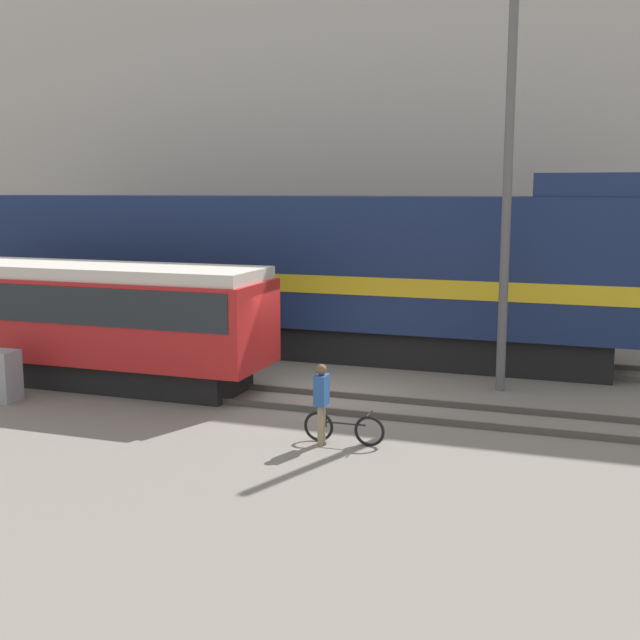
{
  "coord_description": "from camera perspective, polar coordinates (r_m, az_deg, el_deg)",
  "views": [
    {
      "loc": [
        6.14,
        -17.78,
        4.91
      ],
      "look_at": [
        -0.15,
        0.13,
        1.8
      ],
      "focal_mm": 45.0,
      "sensor_mm": 36.0,
      "label": 1
    }
  ],
  "objects": [
    {
      "name": "ground_plane",
      "position": [
        19.44,
        0.3,
        -5.32
      ],
      "size": [
        120.0,
        120.0,
        0.0
      ],
      "primitive_type": "plane",
      "color": "slate"
    },
    {
      "name": "track_near",
      "position": [
        18.63,
        -0.58,
        -5.75
      ],
      "size": [
        60.0,
        1.5,
        0.14
      ],
      "color": "#47423D",
      "rests_on": "ground"
    },
    {
      "name": "track_far",
      "position": [
        23.65,
        3.89,
        -2.53
      ],
      "size": [
        60.0,
        1.51,
        0.14
      ],
      "color": "#47423D",
      "rests_on": "ground"
    },
    {
      "name": "streetcar",
      "position": [
        21.42,
        -17.48,
        0.36
      ],
      "size": [
        10.67,
        2.54,
        3.05
      ],
      "color": "black",
      "rests_on": "ground"
    },
    {
      "name": "freight_locomotive",
      "position": [
        24.25,
        -2.93,
        3.51
      ],
      "size": [
        21.2,
        3.04,
        5.31
      ],
      "color": "black",
      "rests_on": "ground"
    },
    {
      "name": "building_backdrop",
      "position": [
        32.1,
        8.51,
        13.8
      ],
      "size": [
        48.72,
        6.0,
        14.97
      ],
      "color": "#B7B2A8",
      "rests_on": "ground"
    },
    {
      "name": "signal_box",
      "position": [
        20.16,
        -21.66,
        -3.71
      ],
      "size": [
        0.7,
        0.6,
        1.2
      ],
      "color": "gray",
      "rests_on": "ground"
    },
    {
      "name": "person",
      "position": [
        15.53,
        0.1,
        -5.44
      ],
      "size": [
        0.23,
        0.36,
        1.59
      ],
      "color": "#8C7A5B",
      "rests_on": "ground"
    },
    {
      "name": "bicycle",
      "position": [
        15.73,
        1.7,
        -7.72
      ],
      "size": [
        1.63,
        0.44,
        0.67
      ],
      "color": "black",
      "rests_on": "ground"
    },
    {
      "name": "utility_pole_left",
      "position": [
        19.74,
        13.14,
        8.14
      ],
      "size": [
        0.22,
        0.22,
        9.19
      ],
      "color": "#595959",
      "rests_on": "ground"
    }
  ]
}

